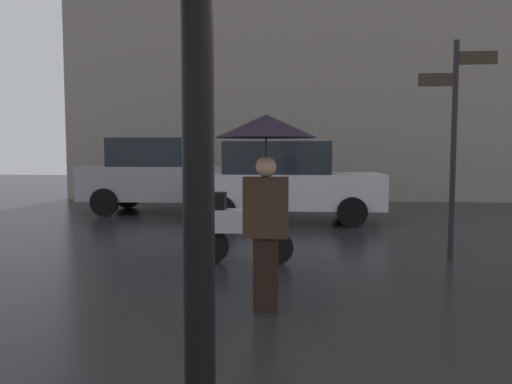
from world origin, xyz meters
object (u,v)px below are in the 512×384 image
street_signpost (455,129)px  parked_scooter (242,225)px  pedestrian_with_umbrella (266,154)px  parked_car_right (284,181)px  parked_car_left (168,175)px

street_signpost → parked_scooter: bearing=-171.8°
pedestrian_with_umbrella → parked_car_right: 6.63m
parked_scooter → parked_car_right: size_ratio=0.33×
parked_car_right → parked_scooter: bearing=-91.2°
parked_car_right → street_signpost: 4.87m
parked_car_left → parked_car_right: size_ratio=1.03×
parked_scooter → parked_car_left: 6.39m
parked_scooter → parked_car_right: 4.50m
parked_scooter → street_signpost: bearing=-2.2°
parked_car_left → street_signpost: 7.83m
parked_scooter → parked_car_left: bearing=103.6°
parked_scooter → parked_car_left: (-2.59, 5.82, 0.42)m
parked_scooter → parked_car_right: (0.47, 4.46, 0.36)m
parked_scooter → pedestrian_with_umbrella: bearing=-87.5°
parked_car_left → pedestrian_with_umbrella: bearing=113.3°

